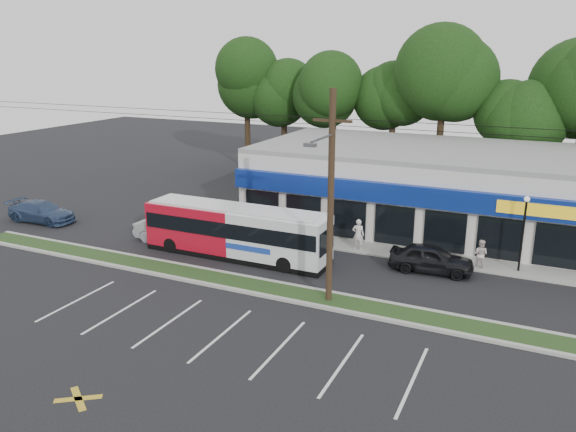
% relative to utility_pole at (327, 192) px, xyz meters
% --- Properties ---
extents(ground, '(120.00, 120.00, 0.00)m').
position_rel_utility_pole_xyz_m(ground, '(-2.83, -0.93, -5.41)').
color(ground, black).
rests_on(ground, ground).
extents(grass_strip, '(40.00, 1.60, 0.12)m').
position_rel_utility_pole_xyz_m(grass_strip, '(-2.83, 0.07, -5.35)').
color(grass_strip, '#1A3114').
rests_on(grass_strip, ground).
extents(curb_south, '(40.00, 0.25, 0.14)m').
position_rel_utility_pole_xyz_m(curb_south, '(-2.83, -0.78, -5.34)').
color(curb_south, '#9E9E93').
rests_on(curb_south, ground).
extents(curb_north, '(40.00, 0.25, 0.14)m').
position_rel_utility_pole_xyz_m(curb_north, '(-2.83, 0.92, -5.34)').
color(curb_north, '#9E9E93').
rests_on(curb_north, ground).
extents(sidewalk, '(32.00, 2.20, 0.10)m').
position_rel_utility_pole_xyz_m(sidewalk, '(2.17, 8.07, -5.36)').
color(sidewalk, '#9E9E93').
rests_on(sidewalk, ground).
extents(strip_mall, '(25.00, 12.55, 5.30)m').
position_rel_utility_pole_xyz_m(strip_mall, '(2.67, 14.99, -2.76)').
color(strip_mall, beige).
rests_on(strip_mall, ground).
extents(utility_pole, '(50.00, 2.77, 10.00)m').
position_rel_utility_pole_xyz_m(utility_pole, '(0.00, 0.00, 0.00)').
color(utility_pole, black).
rests_on(utility_pole, ground).
extents(lamp_post, '(0.30, 0.30, 4.25)m').
position_rel_utility_pole_xyz_m(lamp_post, '(8.17, 7.87, -2.74)').
color(lamp_post, black).
rests_on(lamp_post, ground).
extents(tree_line, '(46.76, 6.76, 11.83)m').
position_rel_utility_pole_xyz_m(tree_line, '(1.17, 25.07, 3.00)').
color(tree_line, black).
rests_on(tree_line, ground).
extents(metrobus, '(11.19, 2.39, 3.01)m').
position_rel_utility_pole_xyz_m(metrobus, '(-6.90, 3.57, -3.82)').
color(metrobus, '#AE0D1F').
rests_on(metrobus, ground).
extents(car_dark, '(4.56, 2.06, 1.52)m').
position_rel_utility_pole_xyz_m(car_dark, '(3.83, 5.96, -4.65)').
color(car_dark, black).
rests_on(car_dark, ground).
extents(car_silver, '(4.84, 1.80, 1.58)m').
position_rel_utility_pole_xyz_m(car_silver, '(-11.83, 3.99, -4.62)').
color(car_silver, '#AAADB2').
rests_on(car_silver, ground).
extents(car_blue, '(5.09, 2.27, 1.45)m').
position_rel_utility_pole_xyz_m(car_blue, '(-22.82, 3.90, -4.69)').
color(car_blue, navy).
rests_on(car_blue, ground).
extents(pedestrian_a, '(0.79, 0.60, 1.96)m').
position_rel_utility_pole_xyz_m(pedestrian_a, '(-0.83, 7.56, -4.44)').
color(pedestrian_a, silver).
rests_on(pedestrian_a, ground).
extents(pedestrian_b, '(0.89, 0.74, 1.66)m').
position_rel_utility_pole_xyz_m(pedestrian_b, '(6.17, 7.57, -4.58)').
color(pedestrian_b, beige).
rests_on(pedestrian_b, ground).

